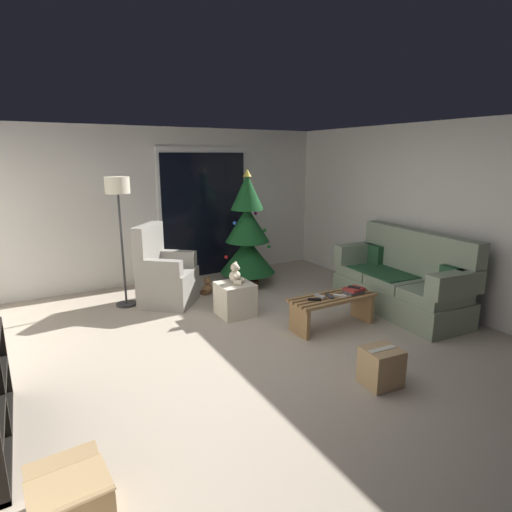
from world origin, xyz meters
name	(u,v)px	position (x,y,z in m)	size (l,w,h in m)	color
ground_plane	(256,349)	(0.00, 0.00, 0.00)	(7.00, 7.00, 0.00)	#B2A38E
wall_back	(165,206)	(0.00, 3.06, 1.25)	(5.72, 0.12, 2.50)	silver
wall_right	(440,217)	(2.86, 0.00, 1.25)	(0.12, 6.00, 2.50)	silver
patio_door_frame	(204,213)	(0.67, 2.99, 1.10)	(1.60, 0.02, 2.20)	silver
patio_door_glass	(205,216)	(0.67, 2.97, 1.05)	(1.50, 0.02, 2.10)	black
couch	(402,281)	(2.32, 0.07, 0.40)	(0.92, 1.99, 1.08)	gray
coffee_table	(333,306)	(1.12, 0.07, 0.26)	(1.10, 0.40, 0.40)	#9E7547
remote_silver	(320,296)	(0.96, 0.12, 0.41)	(0.04, 0.16, 0.02)	#ADADB2
remote_graphite	(330,296)	(1.06, 0.06, 0.41)	(0.04, 0.16, 0.02)	#333338
remote_white	(340,296)	(1.18, 0.02, 0.41)	(0.04, 0.16, 0.02)	silver
remote_black	(315,300)	(0.83, 0.06, 0.41)	(0.04, 0.16, 0.02)	black
book_stack	(354,290)	(1.42, 0.04, 0.43)	(0.25, 0.21, 0.07)	#4C4C51
cell_phone	(354,287)	(1.43, 0.05, 0.47)	(0.07, 0.14, 0.01)	black
christmas_tree	(247,235)	(1.01, 2.07, 0.83)	(0.88, 0.88, 1.86)	#4C1E19
armchair	(165,276)	(-0.41, 1.89, 0.40)	(0.97, 0.96, 1.13)	gray
floor_lamp	(118,198)	(-0.92, 2.10, 1.51)	(0.32, 0.32, 1.78)	#2D2D30
ottoman	(235,299)	(0.26, 1.01, 0.22)	(0.44, 0.44, 0.44)	beige
teddy_bear_cream	(236,275)	(0.26, 1.00, 0.56)	(0.21, 0.22, 0.29)	beige
teddy_bear_chestnut_by_tree	(207,287)	(0.25, 1.94, 0.12)	(0.21, 0.21, 0.29)	brown
cardboard_box_taped_mid_floor	(381,367)	(0.65, -1.18, 0.18)	(0.35, 0.32, 0.35)	tan
cardboard_box_open_near_shelf	(70,501)	(-1.99, -1.37, 0.13)	(0.46, 0.51, 0.30)	tan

